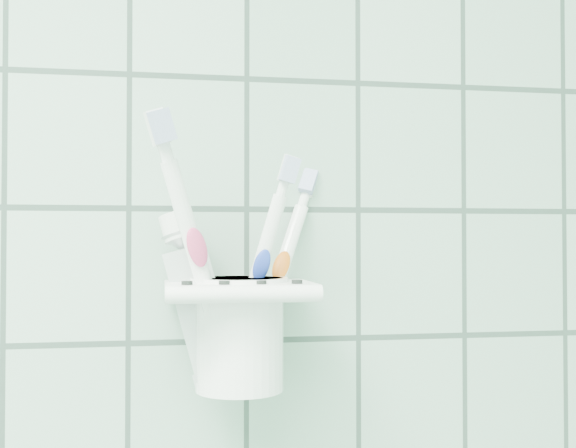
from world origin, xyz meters
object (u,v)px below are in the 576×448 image
Objects in this scene: toothbrush_pink at (233,242)px; toothpaste_tube at (220,279)px; toothbrush_orange at (228,261)px; holder_bracket at (238,292)px; cup at (239,329)px; toothbrush_blue at (246,258)px.

toothpaste_tube is at bearing 134.37° from toothbrush_pink.
toothpaste_tube is at bearing -128.18° from toothbrush_orange.
holder_bracket is at bearing 0.58° from toothpaste_tube.
cup is 0.07m from toothbrush_pink.
toothbrush_orange is 0.02m from toothpaste_tube.
cup is at bearing 27.45° from toothbrush_pink.
holder_bracket and cup have the same top height.
toothbrush_pink is (-0.00, -0.00, 0.04)m from holder_bracket.
toothpaste_tube reaches higher than cup.
holder_bracket is at bearing 18.02° from toothbrush_pink.
toothbrush_pink reaches higher than toothpaste_tube.
holder_bracket is 0.03m from cup.
toothbrush_pink is 0.02m from toothbrush_orange.
cup is at bearing 141.05° from toothbrush_blue.
toothbrush_blue is 1.01× the size of toothbrush_orange.
holder_bracket is 0.78× the size of toothpaste_tube.
cup is 0.48× the size of toothbrush_blue.
toothbrush_blue is at bearing -36.72° from holder_bracket.
toothbrush_orange is at bearing 75.05° from toothbrush_pink.
toothpaste_tube is (-0.02, 0.00, -0.02)m from toothbrush_blue.
holder_bracket is at bearing 165.51° from toothbrush_blue.
toothbrush_pink is at bearing -23.03° from toothpaste_tube.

